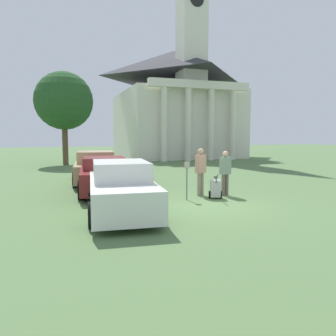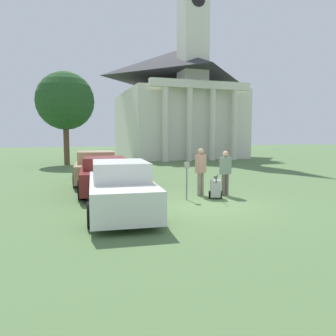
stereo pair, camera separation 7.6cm
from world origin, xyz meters
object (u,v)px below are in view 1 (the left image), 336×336
church (175,100)px  parked_car_tan (95,168)px  person_worker (201,169)px  person_supervisor (225,170)px  parking_meter (187,174)px  parked_car_white (120,189)px  parked_car_maroon (104,175)px  equipment_cart (215,188)px

church → parked_car_tan: bearing=-121.0°
person_worker → person_supervisor: 0.95m
person_supervisor → church: 24.60m
parking_meter → person_worker: person_worker is taller
parked_car_white → parked_car_tan: 6.74m
parked_car_tan → person_worker: size_ratio=2.80×
parked_car_maroon → parking_meter: parked_car_maroon is taller
parked_car_maroon → person_worker: bearing=-24.9°
parking_meter → equipment_cart: 1.25m
church → parked_car_maroon: bearing=-117.1°
parked_car_maroon → equipment_cart: size_ratio=4.93×
parked_car_maroon → person_worker: size_ratio=2.69×
equipment_cart → church: (6.99, 23.57, 5.78)m
parked_car_tan → equipment_cart: size_ratio=5.14×
parked_car_tan → equipment_cart: parked_car_tan is taller
equipment_cart → parked_car_white: bearing=-143.6°
parked_car_tan → person_supervisor: (4.33, -5.35, 0.27)m
parked_car_tan → person_supervisor: person_supervisor is taller
parking_meter → person_supervisor: bearing=10.9°
person_supervisor → equipment_cart: (-0.61, -0.39, -0.60)m
person_supervisor → parking_meter: bearing=-1.7°
parked_car_tan → equipment_cart: 6.85m
parked_car_maroon → parked_car_tan: (-0.00, 3.06, 0.02)m
parking_meter → person_supervisor: person_supervisor is taller
parked_car_white → equipment_cart: size_ratio=5.33×
parked_car_maroon → parked_car_tan: parked_car_tan is taller
parking_meter → person_worker: 1.05m
parked_car_maroon → person_worker: (3.43, -1.99, 0.36)m
equipment_cart → church: size_ratio=0.04×
person_supervisor → church: church is taller
parked_car_tan → parking_meter: bearing=-60.1°
parked_car_white → parked_car_tan: parked_car_white is taller
parked_car_maroon → church: church is taller
parked_car_tan → church: 21.50m
parked_car_maroon → equipment_cart: parked_car_maroon is taller
parked_car_white → parking_meter: 2.82m
parked_car_maroon → equipment_cart: bearing=-30.6°
person_supervisor → equipment_cart: bearing=20.0°
parked_car_white → person_worker: person_worker is taller
parked_car_tan → parking_meter: parked_car_tan is taller
person_worker → person_supervisor: size_ratio=1.06×
person_supervisor → church: bearing=-118.0°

